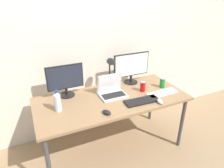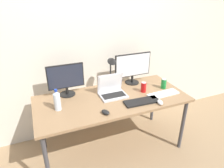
{
  "view_description": "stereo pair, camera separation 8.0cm",
  "coord_description": "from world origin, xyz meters",
  "px_view_note": "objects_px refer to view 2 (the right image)",
  "views": [
    {
      "loc": [
        -0.85,
        -1.85,
        1.88
      ],
      "look_at": [
        0.0,
        0.0,
        0.92
      ],
      "focal_mm": 32.0,
      "sensor_mm": 36.0,
      "label": 1
    },
    {
      "loc": [
        -0.77,
        -1.88,
        1.88
      ],
      "look_at": [
        0.0,
        0.0,
        0.92
      ],
      "focal_mm": 32.0,
      "sensor_mm": 36.0,
      "label": 2
    }
  ],
  "objects_px": {
    "keyboard_main": "(163,94)",
    "monitor_center": "(133,67)",
    "keyboard_aux": "(142,102)",
    "soda_can_near_keyboard": "(164,84)",
    "mouse_by_keyboard": "(160,102)",
    "desk_lamp": "(112,66)",
    "mouse_by_laptop": "(105,112)",
    "work_desk": "(112,102)",
    "water_bottle": "(57,101)",
    "monitor_left": "(66,79)",
    "soda_can_by_laptop": "(143,87)",
    "laptop_silver": "(112,90)"
  },
  "relations": [
    {
      "from": "keyboard_main",
      "to": "monitor_center",
      "type": "bearing_deg",
      "value": 110.58
    },
    {
      "from": "keyboard_aux",
      "to": "soda_can_near_keyboard",
      "type": "relative_size",
      "value": 3.18
    },
    {
      "from": "keyboard_main",
      "to": "mouse_by_keyboard",
      "type": "bearing_deg",
      "value": -136.47
    },
    {
      "from": "keyboard_main",
      "to": "desk_lamp",
      "type": "height_order",
      "value": "desk_lamp"
    },
    {
      "from": "mouse_by_laptop",
      "to": "work_desk",
      "type": "bearing_deg",
      "value": 33.83
    },
    {
      "from": "work_desk",
      "to": "water_bottle",
      "type": "distance_m",
      "value": 0.64
    },
    {
      "from": "desk_lamp",
      "to": "monitor_left",
      "type": "bearing_deg",
      "value": 174.93
    },
    {
      "from": "monitor_left",
      "to": "soda_can_near_keyboard",
      "type": "height_order",
      "value": "monitor_left"
    },
    {
      "from": "work_desk",
      "to": "water_bottle",
      "type": "relative_size",
      "value": 7.41
    },
    {
      "from": "desk_lamp",
      "to": "keyboard_main",
      "type": "bearing_deg",
      "value": -37.54
    },
    {
      "from": "work_desk",
      "to": "monitor_center",
      "type": "height_order",
      "value": "monitor_center"
    },
    {
      "from": "work_desk",
      "to": "water_bottle",
      "type": "bearing_deg",
      "value": -178.64
    },
    {
      "from": "soda_can_near_keyboard",
      "to": "soda_can_by_laptop",
      "type": "bearing_deg",
      "value": 177.04
    },
    {
      "from": "keyboard_aux",
      "to": "laptop_silver",
      "type": "bearing_deg",
      "value": 132.51
    },
    {
      "from": "monitor_left",
      "to": "desk_lamp",
      "type": "bearing_deg",
      "value": -5.07
    },
    {
      "from": "monitor_center",
      "to": "keyboard_aux",
      "type": "height_order",
      "value": "monitor_center"
    },
    {
      "from": "mouse_by_keyboard",
      "to": "mouse_by_laptop",
      "type": "height_order",
      "value": "mouse_by_keyboard"
    },
    {
      "from": "monitor_center",
      "to": "keyboard_main",
      "type": "relative_size",
      "value": 1.27
    },
    {
      "from": "keyboard_aux",
      "to": "keyboard_main",
      "type": "bearing_deg",
      "value": 12.96
    },
    {
      "from": "water_bottle",
      "to": "soda_can_near_keyboard",
      "type": "distance_m",
      "value": 1.33
    },
    {
      "from": "keyboard_main",
      "to": "soda_can_near_keyboard",
      "type": "distance_m",
      "value": 0.19
    },
    {
      "from": "mouse_by_keyboard",
      "to": "desk_lamp",
      "type": "relative_size",
      "value": 0.24
    },
    {
      "from": "work_desk",
      "to": "mouse_by_keyboard",
      "type": "distance_m",
      "value": 0.55
    },
    {
      "from": "monitor_left",
      "to": "soda_can_near_keyboard",
      "type": "distance_m",
      "value": 1.21
    },
    {
      "from": "monitor_center",
      "to": "mouse_by_laptop",
      "type": "xyz_separation_m",
      "value": [
        -0.6,
        -0.56,
        -0.21
      ]
    },
    {
      "from": "monitor_center",
      "to": "soda_can_by_laptop",
      "type": "height_order",
      "value": "monitor_center"
    },
    {
      "from": "desk_lamp",
      "to": "soda_can_near_keyboard",
      "type": "bearing_deg",
      "value": -21.52
    },
    {
      "from": "keyboard_main",
      "to": "mouse_by_laptop",
      "type": "relative_size",
      "value": 3.88
    },
    {
      "from": "monitor_left",
      "to": "soda_can_near_keyboard",
      "type": "bearing_deg",
      "value": -13.97
    },
    {
      "from": "water_bottle",
      "to": "laptop_silver",
      "type": "bearing_deg",
      "value": 7.6
    },
    {
      "from": "soda_can_near_keyboard",
      "to": "soda_can_by_laptop",
      "type": "distance_m",
      "value": 0.29
    },
    {
      "from": "monitor_center",
      "to": "water_bottle",
      "type": "distance_m",
      "value": 1.08
    },
    {
      "from": "monitor_left",
      "to": "mouse_by_laptop",
      "type": "bearing_deg",
      "value": -63.5
    },
    {
      "from": "monitor_center",
      "to": "soda_can_near_keyboard",
      "type": "bearing_deg",
      "value": -45.27
    },
    {
      "from": "monitor_left",
      "to": "soda_can_near_keyboard",
      "type": "xyz_separation_m",
      "value": [
        1.17,
        -0.29,
        -0.14
      ]
    },
    {
      "from": "work_desk",
      "to": "soda_can_by_laptop",
      "type": "distance_m",
      "value": 0.44
    },
    {
      "from": "mouse_by_keyboard",
      "to": "soda_can_near_keyboard",
      "type": "relative_size",
      "value": 0.83
    },
    {
      "from": "work_desk",
      "to": "monitor_center",
      "type": "xyz_separation_m",
      "value": [
        0.41,
        0.29,
        0.29
      ]
    },
    {
      "from": "monitor_left",
      "to": "monitor_center",
      "type": "bearing_deg",
      "value": 0.38
    },
    {
      "from": "work_desk",
      "to": "soda_can_near_keyboard",
      "type": "relative_size",
      "value": 13.95
    },
    {
      "from": "soda_can_near_keyboard",
      "to": "water_bottle",
      "type": "bearing_deg",
      "value": -179.85
    },
    {
      "from": "water_bottle",
      "to": "mouse_by_laptop",
      "type": "bearing_deg",
      "value": -31.32
    },
    {
      "from": "laptop_silver",
      "to": "keyboard_aux",
      "type": "distance_m",
      "value": 0.38
    },
    {
      "from": "soda_can_by_laptop",
      "to": "desk_lamp",
      "type": "distance_m",
      "value": 0.46
    },
    {
      "from": "mouse_by_keyboard",
      "to": "monitor_center",
      "type": "bearing_deg",
      "value": 108.18
    },
    {
      "from": "laptop_silver",
      "to": "keyboard_main",
      "type": "distance_m",
      "value": 0.62
    },
    {
      "from": "work_desk",
      "to": "keyboard_aux",
      "type": "relative_size",
      "value": 4.38
    },
    {
      "from": "monitor_left",
      "to": "water_bottle",
      "type": "distance_m",
      "value": 0.35
    },
    {
      "from": "monitor_center",
      "to": "soda_can_near_keyboard",
      "type": "distance_m",
      "value": 0.45
    },
    {
      "from": "monitor_center",
      "to": "keyboard_main",
      "type": "distance_m",
      "value": 0.53
    }
  ]
}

